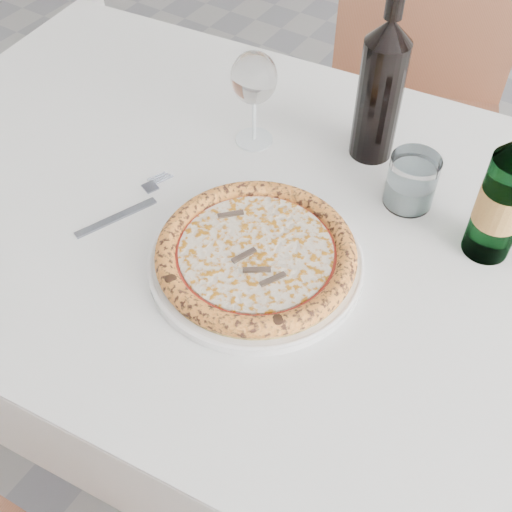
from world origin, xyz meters
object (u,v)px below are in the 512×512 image
object	(u,v)px
chair_far	(415,94)
tumbler	(411,184)
dining_table	(288,260)
beer_bottle	(505,196)
wine_glass	(254,80)
wine_bottle	(381,89)
pizza	(256,253)
plate	(256,261)

from	to	relation	value
chair_far	tumbler	size ratio (longest dim) A/B	10.48
dining_table	chair_far	distance (m)	0.78
chair_far	beer_bottle	size ratio (longest dim) A/B	3.42
wine_glass	dining_table	bearing A→B (deg)	-41.75
beer_bottle	wine_bottle	world-z (taller)	wine_bottle
wine_glass	wine_bottle	xyz separation A→B (m)	(0.19, 0.08, 0.01)
chair_far	wine_glass	size ratio (longest dim) A/B	5.33
dining_table	wine_bottle	world-z (taller)	wine_bottle
chair_far	dining_table	bearing A→B (deg)	-84.47
dining_table	pizza	xyz separation A→B (m)	(-0.00, -0.10, 0.11)
plate	tumbler	xyz separation A→B (m)	(0.13, 0.25, 0.03)
plate	tumbler	distance (m)	0.28
dining_table	pizza	world-z (taller)	pizza
tumbler	wine_bottle	distance (m)	0.16
chair_far	pizza	xyz separation A→B (m)	(0.07, -0.86, 0.25)
dining_table	chair_far	world-z (taller)	chair_far
chair_far	pizza	bearing A→B (deg)	-85.11
plate	pizza	bearing A→B (deg)	160.64
wine_glass	beer_bottle	distance (m)	0.44
pizza	wine_bottle	size ratio (longest dim) A/B	0.97
dining_table	beer_bottle	bearing A→B (deg)	23.06
plate	tumbler	size ratio (longest dim) A/B	3.62
dining_table	wine_glass	xyz separation A→B (m)	(-0.16, 0.15, 0.21)
dining_table	tumbler	xyz separation A→B (m)	(0.13, 0.15, 0.12)
beer_bottle	wine_bottle	distance (m)	0.27
dining_table	beer_bottle	xyz separation A→B (m)	(0.27, 0.12, 0.19)
beer_bottle	dining_table	bearing A→B (deg)	-156.94
tumbler	beer_bottle	bearing A→B (deg)	-12.33
plate	wine_bottle	distance (m)	0.35
pizza	beer_bottle	distance (m)	0.36
beer_bottle	wine_bottle	size ratio (longest dim) A/B	0.89
pizza	wine_glass	distance (m)	0.31
pizza	tumbler	world-z (taller)	tumbler
beer_bottle	wine_glass	bearing A→B (deg)	176.31
wine_glass	pizza	bearing A→B (deg)	-56.45
chair_far	beer_bottle	distance (m)	0.80
dining_table	pizza	size ratio (longest dim) A/B	5.34
dining_table	wine_glass	size ratio (longest dim) A/B	9.06
plate	pizza	size ratio (longest dim) A/B	1.09
dining_table	tumbler	distance (m)	0.23
tumbler	chair_far	bearing A→B (deg)	108.65
plate	tumbler	world-z (taller)	tumbler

